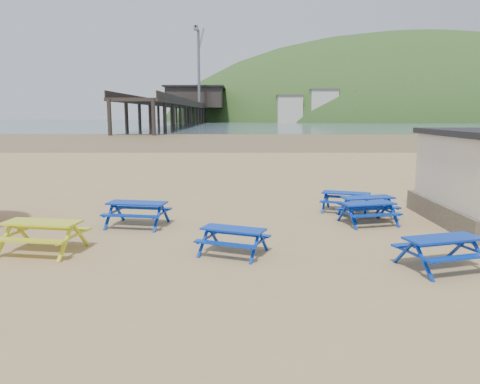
{
  "coord_description": "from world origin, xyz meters",
  "views": [
    {
      "loc": [
        0.19,
        -14.44,
        3.68
      ],
      "look_at": [
        0.2,
        1.5,
        1.0
      ],
      "focal_mm": 35.0,
      "sensor_mm": 36.0,
      "label": 1
    }
  ],
  "objects": [
    {
      "name": "picnic_table_blue_b",
      "position": [
        4.22,
        2.97,
        0.37
      ],
      "size": [
        2.14,
        1.93,
        0.74
      ],
      "rotation": [
        0.0,
        0.0,
        -0.35
      ],
      "color": "#00199A",
      "rests_on": "ground"
    },
    {
      "name": "wet_sand",
      "position": [
        0.0,
        55.0,
        0.0
      ],
      "size": [
        400.0,
        400.0,
        0.0
      ],
      "primitive_type": "plane",
      "color": "olive",
      "rests_on": "ground"
    },
    {
      "name": "picnic_table_yellow",
      "position": [
        -5.09,
        -2.3,
        0.42
      ],
      "size": [
        2.24,
        1.92,
        0.84
      ],
      "rotation": [
        0.0,
        0.0,
        -0.16
      ],
      "color": "gold",
      "rests_on": "ground"
    },
    {
      "name": "picnic_table_blue_a",
      "position": [
        -3.19,
        0.67,
        0.4
      ],
      "size": [
        2.14,
        1.84,
        0.8
      ],
      "rotation": [
        0.0,
        0.0,
        -0.17
      ],
      "color": "#00199A",
      "rests_on": "ground"
    },
    {
      "name": "ground",
      "position": [
        0.0,
        0.0,
        0.0
      ],
      "size": [
        400.0,
        400.0,
        0.0
      ],
      "primitive_type": "plane",
      "color": "tan",
      "rests_on": "ground"
    },
    {
      "name": "picnic_table_blue_c",
      "position": [
        4.74,
        1.88,
        0.38
      ],
      "size": [
        2.1,
        1.84,
        0.76
      ],
      "rotation": [
        0.0,
        0.0,
        0.23
      ],
      "color": "#00199A",
      "rests_on": "ground"
    },
    {
      "name": "picnic_table_blue_e",
      "position": [
        5.04,
        -3.66,
        0.39
      ],
      "size": [
        2.19,
        1.94,
        0.77
      ],
      "rotation": [
        0.0,
        0.0,
        0.29
      ],
      "color": "#00199A",
      "rests_on": "ground"
    },
    {
      "name": "sea",
      "position": [
        0.0,
        170.0,
        0.01
      ],
      "size": [
        400.0,
        400.0,
        0.0
      ],
      "primitive_type": "plane",
      "color": "#4A5D6A",
      "rests_on": "ground"
    },
    {
      "name": "pier",
      "position": [
        -17.99,
        178.23,
        5.46
      ],
      "size": [
        24.0,
        220.0,
        39.29
      ],
      "color": "black",
      "rests_on": "ground"
    },
    {
      "name": "picnic_table_blue_g",
      "position": [
        4.51,
        0.91,
        0.37
      ],
      "size": [
        2.03,
        1.78,
        0.73
      ],
      "rotation": [
        0.0,
        0.0,
        0.23
      ],
      "color": "#00199A",
      "rests_on": "ground"
    },
    {
      "name": "headland_town",
      "position": [
        90.0,
        229.68,
        -9.91
      ],
      "size": [
        264.0,
        144.0,
        108.0
      ],
      "color": "#2D4C1E",
      "rests_on": "ground"
    },
    {
      "name": "picnic_table_blue_d",
      "position": [
        0.02,
        -2.47,
        0.35
      ],
      "size": [
        2.05,
        1.87,
        0.7
      ],
      "rotation": [
        0.0,
        0.0,
        -0.38
      ],
      "color": "#00199A",
      "rests_on": "ground"
    }
  ]
}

